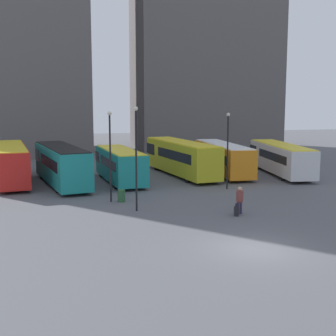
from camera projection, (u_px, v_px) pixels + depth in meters
ground_plane at (255, 249)px, 21.90m from camera, size 160.00×160.00×0.00m
building_block_right at (206, 46)px, 67.48m from camera, size 20.50×10.32×29.31m
bus_0 at (10, 162)px, 39.70m from camera, size 3.62×11.95×3.15m
bus_1 at (61, 164)px, 38.55m from camera, size 4.26×11.51×3.19m
bus_2 at (120, 164)px, 39.85m from camera, size 3.11×9.50×2.80m
bus_3 at (181, 157)px, 43.44m from camera, size 3.91×12.34×3.17m
bus_4 at (223, 157)px, 44.47m from camera, size 3.08×11.41×2.86m
bus_5 at (280, 158)px, 44.14m from camera, size 4.17×11.94×2.84m
traveler at (240, 198)px, 28.54m from camera, size 0.55×0.55×1.70m
suitcase at (236, 211)px, 28.21m from camera, size 0.37×0.48×0.82m
lamp_post_0 at (228, 145)px, 36.31m from camera, size 0.28×0.28×5.96m
lamp_post_1 at (110, 150)px, 31.64m from camera, size 0.28×0.28×6.18m
lamp_post_2 at (136, 151)px, 28.92m from camera, size 0.28×0.28×6.55m
trash_bin at (121, 196)px, 32.07m from camera, size 0.52×0.52×0.85m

